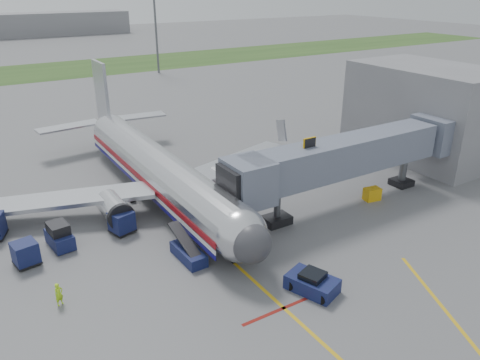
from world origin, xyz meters
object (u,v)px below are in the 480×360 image
ramp_worker (59,294)px  pushback_tug (312,283)px  airliner (158,169)px  belt_loader (188,253)px  baggage_tug (59,236)px

ramp_worker → pushback_tug: bearing=-51.1°
pushback_tug → ramp_worker: ramp_worker is taller
airliner → pushback_tug: bearing=-82.1°
belt_loader → ramp_worker: bearing=-176.8°
airliner → baggage_tug: 11.03m
pushback_tug → belt_loader: (-5.12, 7.54, -0.06)m
baggage_tug → belt_loader: belt_loader is taller
belt_loader → ramp_worker: belt_loader is taller
baggage_tug → pushback_tug: bearing=-48.6°
airliner → baggage_tug: size_ratio=12.30×
pushback_tug → belt_loader: belt_loader is taller
baggage_tug → belt_loader: bearing=-42.0°
airliner → ramp_worker: bearing=-134.4°
airliner → baggage_tug: bearing=-155.2°
belt_loader → baggage_tug: bearing=138.0°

